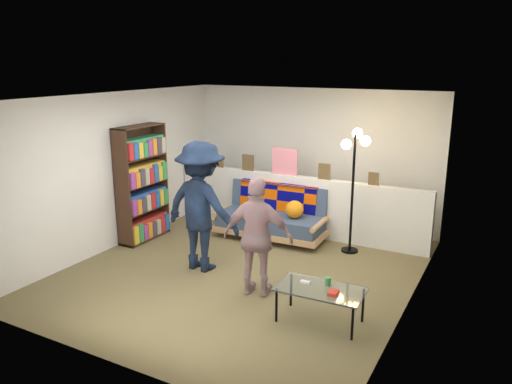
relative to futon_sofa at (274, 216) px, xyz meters
The scene contains 10 objects.
ground 1.52m from the futon_sofa, 80.78° to the right, with size 5.00×5.00×0.00m, color brown.
room_shell 1.66m from the futon_sofa, 76.51° to the right, with size 4.60×5.05×2.45m.
half_wall_ledge 0.44m from the futon_sofa, 55.52° to the left, with size 4.45×0.15×1.00m, color silver.
ledge_decor 0.88m from the futon_sofa, 88.25° to the left, with size 2.97×0.02×0.45m.
futon_sofa is the anchor object (origin of this frame).
bookshelf 2.19m from the futon_sofa, 149.83° to the right, with size 0.31×0.93×1.87m.
coffee_table 2.83m from the futon_sofa, 53.00° to the right, with size 0.99×0.56×0.50m.
floor_lamp 1.65m from the futon_sofa, ahead, with size 0.44×0.36×1.89m.
person_left 1.74m from the futon_sofa, 101.00° to the right, with size 1.17×0.67×1.81m, color black.
person_right 2.15m from the futon_sofa, 69.02° to the right, with size 0.88×0.37×1.51m, color #CC848F.
Camera 1 is at (3.23, -5.60, 2.86)m, focal length 35.00 mm.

